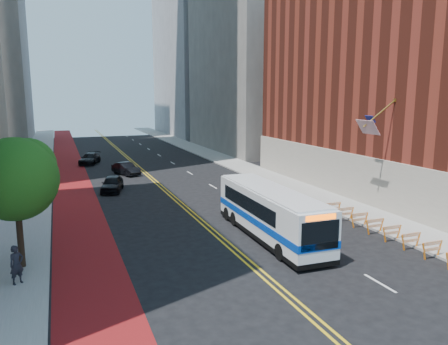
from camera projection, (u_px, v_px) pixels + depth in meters
ground at (271, 282)px, 21.04m from camera, size 160.00×160.00×0.00m
sidewalk_left at (31, 183)px, 44.40m from camera, size 4.00×140.00×0.15m
sidewalk_right at (247, 169)px, 52.83m from camera, size 4.00×140.00×0.15m
bus_lane_paint at (72, 181)px, 45.78m from camera, size 3.60×140.00×0.01m
center_line_inner at (147, 176)px, 48.56m from camera, size 0.14×140.00×0.01m
center_line_outer at (150, 176)px, 48.69m from camera, size 0.14×140.00×0.01m
lane_dashes at (173, 163)px, 57.67m from camera, size 0.14×98.20×0.01m
brick_building at (437, 71)px, 37.85m from camera, size 18.73×36.00×22.00m
midrise_right_near at (265, 24)px, 69.75m from camera, size 18.00×26.00×40.00m
midrise_right_far at (210, 9)px, 96.37m from camera, size 20.00×28.00×55.00m
construction_barriers at (383, 227)px, 27.44m from camera, size 1.42×10.91×1.00m
street_tree at (16, 176)px, 21.78m from camera, size 4.20×4.20×6.70m
transit_bus at (269, 212)px, 27.38m from camera, size 2.71×11.52×3.16m
car_a at (112, 184)px, 40.62m from camera, size 2.81×4.61×1.47m
car_b at (126, 169)px, 49.12m from camera, size 2.89×4.47×1.39m
car_c at (90, 159)px, 56.72m from camera, size 3.44×5.21×1.40m
pedestrian at (17, 265)px, 20.35m from camera, size 0.81×0.75×1.86m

